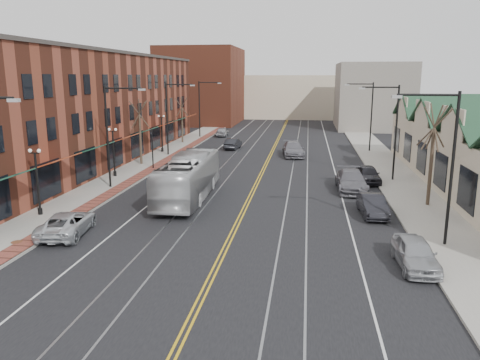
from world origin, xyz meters
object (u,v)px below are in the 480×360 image
(parked_car_a, at_px, (415,253))
(parked_car_c, at_px, (351,181))
(transit_bus, at_px, (189,178))
(parked_car_b, at_px, (372,205))
(parked_suv, at_px, (67,223))
(parked_car_d, at_px, (368,174))

(parked_car_a, bearing_deg, parked_car_c, 93.84)
(transit_bus, xyz_separation_m, parked_car_b, (12.84, -2.47, -0.91))
(transit_bus, relative_size, parked_car_a, 2.74)
(parked_car_b, height_order, parked_car_c, parked_car_c)
(parked_car_b, bearing_deg, parked_car_c, 92.69)
(transit_bus, height_order, parked_suv, transit_bus)
(parked_suv, relative_size, parked_car_a, 1.17)
(parked_suv, relative_size, parked_car_d, 1.15)
(parked_car_d, bearing_deg, parked_car_b, -99.59)
(parked_car_a, relative_size, parked_car_c, 0.75)
(parked_car_a, xyz_separation_m, parked_car_c, (-1.66, 15.05, 0.09))
(parked_car_a, bearing_deg, parked_car_d, 87.54)
(parked_suv, xyz_separation_m, parked_car_b, (17.71, 6.32, 0.01))
(parked_car_a, bearing_deg, parked_car_b, 93.59)
(parked_car_a, bearing_deg, parked_suv, 171.24)
(parked_suv, relative_size, parked_car_b, 1.17)
(parked_car_a, distance_m, parked_car_d, 18.23)
(transit_bus, relative_size, parked_suv, 2.35)
(parked_suv, xyz_separation_m, parked_car_a, (18.60, -2.05, 0.03))
(parked_car_b, distance_m, parked_car_d, 9.90)
(transit_bus, distance_m, parked_suv, 10.10)
(transit_bus, distance_m, parked_car_c, 12.80)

